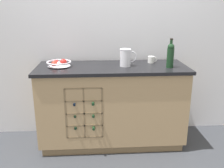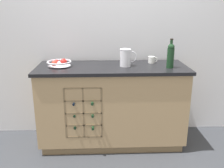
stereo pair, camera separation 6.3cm
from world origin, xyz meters
name	(u,v)px [view 1 (the left image)]	position (x,y,z in m)	size (l,w,h in m)	color
ground_plane	(112,141)	(0.00, 0.00, 0.00)	(14.00, 14.00, 0.00)	#383A3F
back_wall	(110,32)	(0.00, 0.36, 1.27)	(4.40, 0.06, 2.55)	white
kitchen_island	(112,105)	(-0.01, 0.00, 0.48)	(1.67, 0.65, 0.94)	olive
fruit_bowl	(59,63)	(-0.58, 0.01, 0.98)	(0.27, 0.27, 0.09)	silver
white_pitcher	(126,57)	(0.15, -0.01, 1.04)	(0.19, 0.13, 0.19)	white
ceramic_mug	(151,60)	(0.47, 0.14, 0.98)	(0.11, 0.08, 0.08)	white
standing_wine_bottle	(170,55)	(0.62, -0.10, 1.08)	(0.08, 0.08, 0.31)	#19381E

